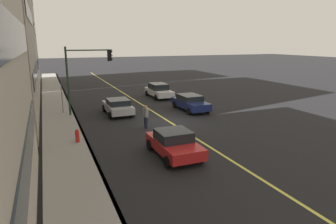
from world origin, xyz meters
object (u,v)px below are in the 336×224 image
(car_white, at_px, (159,90))
(pedestrian_with_backpack, at_px, (146,115))
(car_silver, at_px, (118,106))
(car_navy, at_px, (190,102))
(traffic_light_mast, at_px, (85,69))
(street_sign_post, at_px, (62,96))
(car_red, at_px, (174,143))
(fire_hydrant, at_px, (77,137))

(car_white, distance_m, pedestrian_with_backpack, 12.02)
(car_silver, bearing_deg, car_navy, -99.63)
(traffic_light_mast, height_order, street_sign_post, traffic_light_mast)
(car_silver, relative_size, car_red, 1.05)
(car_navy, bearing_deg, fire_hydrant, 117.89)
(fire_hydrant, bearing_deg, car_silver, -31.45)
(car_navy, distance_m, pedestrian_with_backpack, 6.68)
(car_red, relative_size, pedestrian_with_backpack, 2.41)
(street_sign_post, xyz_separation_m, fire_hydrant, (-8.25, -0.31, -1.11))
(car_white, height_order, traffic_light_mast, traffic_light_mast)
(car_red, height_order, pedestrian_with_backpack, pedestrian_with_backpack)
(street_sign_post, bearing_deg, car_red, -157.86)
(car_white, distance_m, street_sign_post, 11.20)
(car_white, relative_size, pedestrian_with_backpack, 2.78)
(car_silver, distance_m, car_red, 10.42)
(car_navy, relative_size, street_sign_post, 1.67)
(car_navy, height_order, traffic_light_mast, traffic_light_mast)
(car_silver, bearing_deg, fire_hydrant, 148.55)
(car_silver, bearing_deg, pedestrian_with_backpack, -169.86)
(car_navy, distance_m, car_red, 10.96)
(street_sign_post, bearing_deg, car_navy, -104.54)
(car_navy, distance_m, fire_hydrant, 11.73)
(car_red, height_order, street_sign_post, street_sign_post)
(traffic_light_mast, bearing_deg, pedestrian_with_backpack, -149.79)
(car_white, xyz_separation_m, traffic_light_mast, (-5.26, 8.40, 3.09))
(street_sign_post, bearing_deg, fire_hydrant, -177.88)
(car_navy, distance_m, street_sign_post, 11.05)
(car_white, bearing_deg, car_silver, 134.79)
(car_navy, height_order, street_sign_post, street_sign_post)
(car_white, bearing_deg, traffic_light_mast, 122.06)
(car_silver, relative_size, fire_hydrant, 4.45)
(car_red, distance_m, traffic_light_mast, 11.93)
(car_navy, xyz_separation_m, traffic_light_mast, (1.78, 8.74, 3.14))
(pedestrian_with_backpack, relative_size, fire_hydrant, 1.77)
(traffic_light_mast, relative_size, fire_hydrant, 6.01)
(car_navy, xyz_separation_m, street_sign_post, (2.77, 10.67, 0.84))
(car_navy, xyz_separation_m, car_white, (7.04, 0.34, 0.05))
(fire_hydrant, bearing_deg, car_white, -38.66)
(car_silver, relative_size, car_navy, 0.95)
(car_silver, xyz_separation_m, car_red, (-10.41, -0.60, 0.00))
(traffic_light_mast, bearing_deg, car_white, -57.94)
(car_red, xyz_separation_m, car_white, (16.37, -5.40, 0.07))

